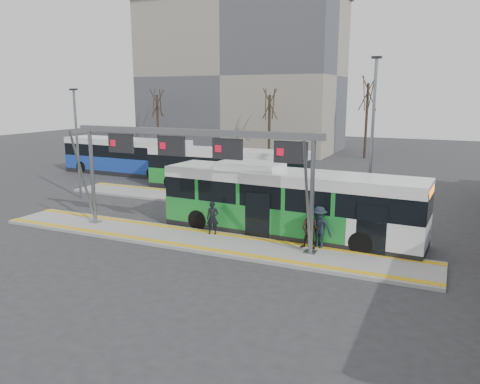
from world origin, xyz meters
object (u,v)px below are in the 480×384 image
Objects in this scene: passenger_c at (319,227)px; hero_bus at (288,204)px; passenger_a at (213,218)px; passenger_b at (310,230)px; gantry at (192,151)px.

hero_bus is at bearing 152.14° from passenger_c.
hero_bus is at bearing 6.28° from passenger_a.
hero_bus is 7.38× the size of passenger_b.
gantry is at bearing -177.16° from passenger_b.
gantry reaches higher than hero_bus.
passenger_a is (0.68, 0.73, -3.33)m from gantry.
gantry is at bearing -144.70° from hero_bus.
passenger_b is 0.44m from passenger_c.
hero_bus is 2.67m from passenger_b.
passenger_b is (5.00, -0.18, 0.07)m from passenger_a.
passenger_a is at bearing 175.28° from passenger_b.
passenger_b is (5.68, 0.55, -3.26)m from gantry.
gantry is 7.33× the size of passenger_b.
passenger_b is at bearing -24.29° from passenger_a.
hero_bus is at bearing 128.28° from passenger_b.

